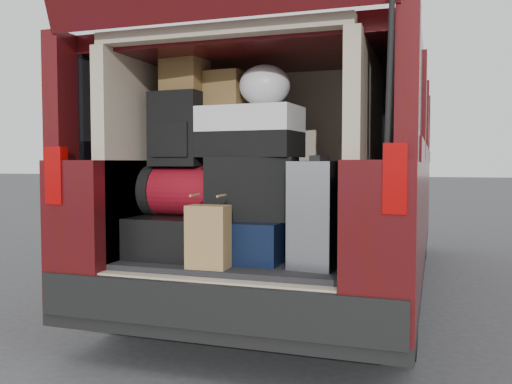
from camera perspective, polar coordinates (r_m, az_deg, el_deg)
ground at (r=3.07m, az=-2.42°, el=-17.63°), size 80.00×80.00×0.00m
minivan at (r=4.66m, az=5.67°, el=0.93°), size 1.90×5.35×2.77m
load_floor at (r=3.23m, az=-0.67°, el=-11.43°), size 1.24×1.05×0.55m
black_hardshell at (r=3.20m, az=-8.21°, el=-4.50°), size 0.42×0.58×0.23m
navy_hardshell at (r=3.04m, az=-0.48°, el=-4.96°), size 0.42×0.51×0.22m
silver_roller at (r=2.82m, az=6.68°, el=-2.30°), size 0.27×0.39×0.54m
kraft_bag at (r=2.77m, az=-5.05°, el=-4.72°), size 0.21×0.14×0.32m
red_duffel at (r=3.18m, az=-7.75°, el=0.13°), size 0.45×0.30×0.29m
black_soft_case at (r=3.01m, az=-0.36°, el=0.38°), size 0.51×0.34×0.35m
backpack at (r=3.17m, az=-8.29°, el=6.56°), size 0.31×0.19×0.43m
twotone_duffel at (r=3.06m, az=-1.32°, el=6.31°), size 0.65×0.37×0.28m
grocery_sack_lower at (r=3.24m, az=-7.51°, el=12.20°), size 0.26×0.22×0.22m
grocery_sack_upper at (r=3.18m, az=-3.20°, el=10.65°), size 0.23×0.19×0.21m
plastic_bag_center at (r=3.05m, az=0.92°, el=11.13°), size 0.29×0.27×0.23m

